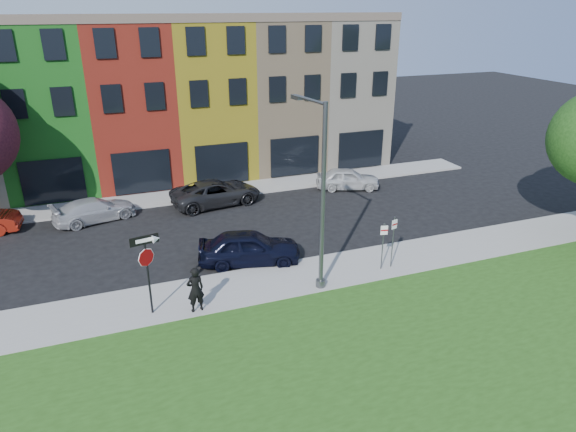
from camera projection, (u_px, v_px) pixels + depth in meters
name	position (u px, v px, depth m)	size (l,w,h in m)	color
ground	(326.00, 316.00, 19.51)	(120.00, 120.00, 0.00)	black
sidewalk_near	(339.00, 270.00, 22.74)	(40.00, 3.00, 0.12)	gray
sidewalk_far	(180.00, 196.00, 31.50)	(40.00, 2.40, 0.12)	gray
rowhouse_block	(166.00, 99.00, 35.13)	(30.00, 10.12, 10.00)	beige
stop_sign	(146.00, 259.00, 18.62)	(1.04, 0.23, 3.22)	black
man	(195.00, 289.00, 19.28)	(0.72, 0.53, 1.83)	black
sedan_near	(249.00, 247.00, 23.22)	(4.90, 2.89, 1.56)	black
parked_car_silver	(95.00, 210.00, 27.86)	(4.70, 2.94, 1.27)	#A4A4A8
parked_car_dark	(216.00, 193.00, 30.14)	(5.54, 3.12, 1.46)	black
parked_car_white	(348.00, 179.00, 32.71)	(4.30, 2.83, 1.36)	silver
street_lamp	(320.00, 198.00, 20.02)	(0.66, 2.57, 7.61)	#4E5153
parking_sign_a	(393.00, 236.00, 22.34)	(0.31, 0.13, 2.41)	#4E5153
parking_sign_b	(383.00, 241.00, 22.22)	(0.32, 0.11, 2.18)	#4E5153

